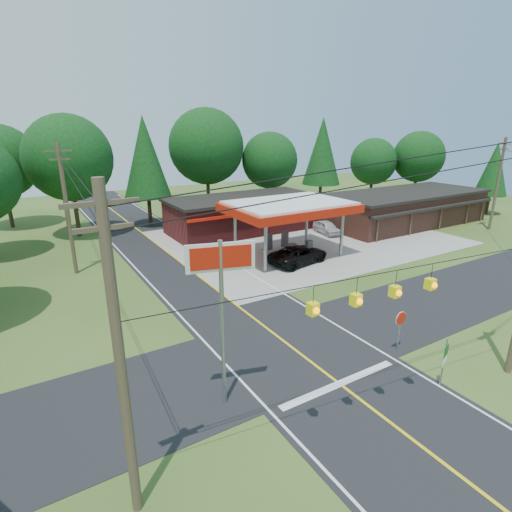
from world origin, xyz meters
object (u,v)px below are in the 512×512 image
sedan_car (327,228)px  big_stop_sign (221,286)px  octagonal_stop_sign (400,322)px  gas_canopy (289,209)px  suv_car (299,255)px

sedan_car → big_stop_sign: bearing=-129.6°
sedan_car → octagonal_stop_sign: bearing=-112.4°
gas_canopy → big_stop_sign: (-14.00, -15.01, 1.05)m
sedan_car → big_stop_sign: (-22.00, -19.01, 4.63)m
suv_car → gas_canopy: bearing=-23.2°
gas_canopy → suv_car: (-0.50, -2.23, -3.50)m
big_stop_sign → octagonal_stop_sign: size_ratio=3.17×
suv_car → big_stop_sign: 19.14m
suv_car → sedan_car: (8.50, 6.23, -0.08)m
sedan_car → octagonal_stop_sign: octagonal_stop_sign is taller
sedan_car → suv_car: bearing=-134.2°
gas_canopy → suv_car: bearing=-102.6°
suv_car → sedan_car: 10.54m
gas_canopy → octagonal_stop_sign: gas_canopy is taller
suv_car → big_stop_sign: big_stop_sign is taller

